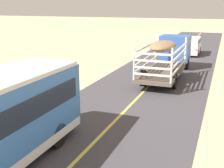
% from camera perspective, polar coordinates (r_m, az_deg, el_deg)
% --- Properties ---
extents(livestock_truck, '(2.53, 9.70, 3.02)m').
position_cam_1_polar(livestock_truck, '(24.69, 11.27, 6.10)').
color(livestock_truck, '#3359A5').
rests_on(livestock_truck, road_surface).
extents(car_far, '(1.90, 4.62, 1.93)m').
position_cam_1_polar(car_far, '(34.85, 15.04, 7.28)').
color(car_far, silver).
rests_on(car_far, road_surface).
extents(boulder_near_shoulder, '(1.28, 1.50, 1.13)m').
position_cam_1_polar(boulder_near_shoulder, '(25.62, -13.86, 3.49)').
color(boulder_near_shoulder, '#756656').
rests_on(boulder_near_shoulder, ground).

